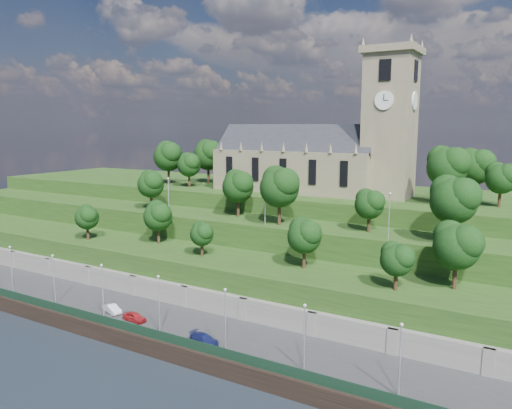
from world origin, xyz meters
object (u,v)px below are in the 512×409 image
Objects in this scene: car_middle at (112,309)px; car_right at (204,339)px; car_left at (134,317)px; church at (320,153)px.

car_right is (17.03, -1.63, 0.00)m from car_middle.
car_right is (12.15, -0.95, -0.02)m from car_left.
car_left is 12.18m from car_right.
car_middle is at bearing 86.59° from car_left.
church is at bearing -0.41° from car_middle.
car_middle is at bearing -107.18° from church.
car_right is (4.10, -43.47, -19.93)m from church.
car_middle is 0.88× the size of car_right.
church is 10.85× the size of car_left.
church is at bearing 17.01° from car_right.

